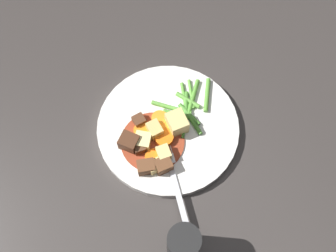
{
  "coord_description": "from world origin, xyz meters",
  "views": [
    {
      "loc": [
        0.15,
        0.27,
        0.7
      ],
      "look_at": [
        0.0,
        0.0,
        0.02
      ],
      "focal_mm": 42.51,
      "sensor_mm": 36.0,
      "label": 1
    }
  ],
  "objects_px": {
    "potato_chunk_2": "(155,166)",
    "potato_chunk_1": "(177,123)",
    "carrot_slice_1": "(164,128)",
    "meat_chunk_4": "(140,148)",
    "meat_chunk_3": "(139,121)",
    "meat_chunk_0": "(129,141)",
    "fork": "(173,175)",
    "carrot_slice_2": "(143,131)",
    "carrot_slice_3": "(164,138)",
    "dinner_plate": "(168,128)",
    "potato_chunk_0": "(164,153)",
    "meat_chunk_2": "(163,165)",
    "pepper_mill": "(183,245)",
    "meat_chunk_1": "(146,167)",
    "carrot_slice_4": "(154,158)",
    "potato_chunk_4": "(154,128)",
    "carrot_slice_0": "(160,119)",
    "potato_chunk_3": "(143,141)"
  },
  "relations": [
    {
      "from": "potato_chunk_1",
      "to": "meat_chunk_3",
      "type": "height_order",
      "value": "potato_chunk_1"
    },
    {
      "from": "meat_chunk_2",
      "to": "carrot_slice_1",
      "type": "bearing_deg",
      "value": -119.54
    },
    {
      "from": "meat_chunk_3",
      "to": "fork",
      "type": "xyz_separation_m",
      "value": [
        -0.01,
        0.12,
        -0.01
      ]
    },
    {
      "from": "dinner_plate",
      "to": "potato_chunk_4",
      "type": "distance_m",
      "value": 0.04
    },
    {
      "from": "potato_chunk_2",
      "to": "potato_chunk_1",
      "type": "bearing_deg",
      "value": -144.9
    },
    {
      "from": "potato_chunk_1",
      "to": "meat_chunk_4",
      "type": "distance_m",
      "value": 0.08
    },
    {
      "from": "dinner_plate",
      "to": "meat_chunk_2",
      "type": "height_order",
      "value": "meat_chunk_2"
    },
    {
      "from": "meat_chunk_1",
      "to": "fork",
      "type": "bearing_deg",
      "value": 137.53
    },
    {
      "from": "carrot_slice_2",
      "to": "potato_chunk_3",
      "type": "height_order",
      "value": "potato_chunk_3"
    },
    {
      "from": "carrot_slice_3",
      "to": "pepper_mill",
      "type": "relative_size",
      "value": 0.33
    },
    {
      "from": "carrot_slice_0",
      "to": "potato_chunk_4",
      "type": "relative_size",
      "value": 1.04
    },
    {
      "from": "meat_chunk_4",
      "to": "pepper_mill",
      "type": "distance_m",
      "value": 0.19
    },
    {
      "from": "carrot_slice_2",
      "to": "meat_chunk_1",
      "type": "height_order",
      "value": "meat_chunk_1"
    },
    {
      "from": "carrot_slice_4",
      "to": "potato_chunk_4",
      "type": "xyz_separation_m",
      "value": [
        -0.03,
        -0.05,
        0.01
      ]
    },
    {
      "from": "pepper_mill",
      "to": "potato_chunk_2",
      "type": "bearing_deg",
      "value": -99.68
    },
    {
      "from": "carrot_slice_2",
      "to": "potato_chunk_2",
      "type": "distance_m",
      "value": 0.08
    },
    {
      "from": "potato_chunk_4",
      "to": "meat_chunk_2",
      "type": "distance_m",
      "value": 0.07
    },
    {
      "from": "carrot_slice_1",
      "to": "meat_chunk_4",
      "type": "bearing_deg",
      "value": 14.2
    },
    {
      "from": "meat_chunk_0",
      "to": "fork",
      "type": "height_order",
      "value": "meat_chunk_0"
    },
    {
      "from": "carrot_slice_3",
      "to": "fork",
      "type": "distance_m",
      "value": 0.07
    },
    {
      "from": "dinner_plate",
      "to": "fork",
      "type": "bearing_deg",
      "value": 66.46
    },
    {
      "from": "carrot_slice_0",
      "to": "meat_chunk_2",
      "type": "relative_size",
      "value": 1.04
    },
    {
      "from": "meat_chunk_0",
      "to": "carrot_slice_1",
      "type": "bearing_deg",
      "value": 176.18
    },
    {
      "from": "potato_chunk_0",
      "to": "meat_chunk_2",
      "type": "height_order",
      "value": "same"
    },
    {
      "from": "carrot_slice_2",
      "to": "meat_chunk_3",
      "type": "xyz_separation_m",
      "value": [
        -0.0,
        -0.02,
        0.0
      ]
    },
    {
      "from": "carrot_slice_2",
      "to": "carrot_slice_3",
      "type": "distance_m",
      "value": 0.04
    },
    {
      "from": "meat_chunk_4",
      "to": "fork",
      "type": "bearing_deg",
      "value": 113.15
    },
    {
      "from": "carrot_slice_2",
      "to": "potato_chunk_2",
      "type": "xyz_separation_m",
      "value": [
        0.01,
        0.07,
        0.01
      ]
    },
    {
      "from": "carrot_slice_4",
      "to": "meat_chunk_1",
      "type": "relative_size",
      "value": 1.06
    },
    {
      "from": "carrot_slice_0",
      "to": "potato_chunk_2",
      "type": "height_order",
      "value": "potato_chunk_2"
    },
    {
      "from": "carrot_slice_3",
      "to": "potato_chunk_1",
      "type": "relative_size",
      "value": 0.92
    },
    {
      "from": "carrot_slice_0",
      "to": "meat_chunk_4",
      "type": "bearing_deg",
      "value": 30.69
    },
    {
      "from": "potato_chunk_0",
      "to": "meat_chunk_3",
      "type": "relative_size",
      "value": 1.2
    },
    {
      "from": "carrot_slice_0",
      "to": "meat_chunk_2",
      "type": "distance_m",
      "value": 0.09
    },
    {
      "from": "carrot_slice_1",
      "to": "potato_chunk_0",
      "type": "distance_m",
      "value": 0.05
    },
    {
      "from": "meat_chunk_3",
      "to": "fork",
      "type": "height_order",
      "value": "meat_chunk_3"
    },
    {
      "from": "potato_chunk_4",
      "to": "meat_chunk_2",
      "type": "xyz_separation_m",
      "value": [
        0.02,
        0.07,
        -0.0
      ]
    },
    {
      "from": "dinner_plate",
      "to": "carrot_slice_4",
      "type": "relative_size",
      "value": 8.16
    },
    {
      "from": "carrot_slice_3",
      "to": "potato_chunk_0",
      "type": "xyz_separation_m",
      "value": [
        0.02,
        0.03,
        0.0
      ]
    },
    {
      "from": "meat_chunk_3",
      "to": "pepper_mill",
      "type": "xyz_separation_m",
      "value": [
        0.04,
        0.24,
        0.03
      ]
    },
    {
      "from": "meat_chunk_0",
      "to": "fork",
      "type": "bearing_deg",
      "value": 114.85
    },
    {
      "from": "dinner_plate",
      "to": "meat_chunk_2",
      "type": "relative_size",
      "value": 9.12
    },
    {
      "from": "dinner_plate",
      "to": "meat_chunk_0",
      "type": "xyz_separation_m",
      "value": [
        0.08,
        -0.0,
        0.02
      ]
    },
    {
      "from": "carrot_slice_0",
      "to": "carrot_slice_3",
      "type": "relative_size",
      "value": 0.86
    },
    {
      "from": "carrot_slice_1",
      "to": "meat_chunk_1",
      "type": "relative_size",
      "value": 0.92
    },
    {
      "from": "carrot_slice_4",
      "to": "meat_chunk_3",
      "type": "height_order",
      "value": "meat_chunk_3"
    },
    {
      "from": "dinner_plate",
      "to": "carrot_slice_0",
      "type": "bearing_deg",
      "value": -65.09
    },
    {
      "from": "potato_chunk_0",
      "to": "meat_chunk_4",
      "type": "bearing_deg",
      "value": -42.2
    },
    {
      "from": "potato_chunk_1",
      "to": "carrot_slice_3",
      "type": "bearing_deg",
      "value": 18.11
    },
    {
      "from": "meat_chunk_2",
      "to": "fork",
      "type": "distance_m",
      "value": 0.02
    }
  ]
}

